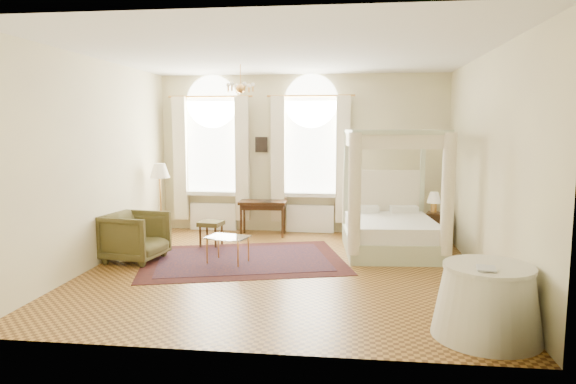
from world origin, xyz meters
name	(u,v)px	position (x,y,z in m)	size (l,w,h in m)	color
ground	(283,270)	(0.00, 0.00, 0.00)	(6.00, 6.00, 0.00)	#A4722F
room_walls	(282,143)	(0.00, 0.00, 1.98)	(6.00, 6.00, 6.00)	beige
window_left	(212,162)	(-1.90, 2.87, 1.49)	(1.62, 0.27, 3.29)	white
window_right	(310,162)	(0.20, 2.87, 1.49)	(1.62, 0.27, 3.29)	white
chandelier	(241,87)	(-0.90, 1.20, 2.91)	(0.51, 0.45, 0.50)	#CB8F43
wall_pictures	(306,143)	(0.09, 2.97, 1.89)	(2.54, 0.03, 0.39)	black
canopy_bed	(391,225)	(1.75, 1.36, 0.49)	(1.80, 2.14, 2.17)	#B6BE9A
nightstand	(438,229)	(2.70, 2.11, 0.30)	(0.42, 0.38, 0.60)	#321C0D
nightstand_lamp	(434,199)	(2.62, 2.20, 0.86)	(0.26, 0.26, 0.38)	#CB8F43
writing_desk	(263,206)	(-0.74, 2.48, 0.61)	(0.98, 0.54, 0.72)	#321C0D
laptop	(267,201)	(-0.64, 2.37, 0.73)	(0.31, 0.20, 0.02)	black
stool	(211,225)	(-1.55, 1.44, 0.39)	(0.46, 0.46, 0.47)	#4A4120
armchair	(136,237)	(-2.50, 0.24, 0.41)	(0.87, 0.90, 0.82)	#463F1E
coffee_table	(228,239)	(-0.94, 0.28, 0.40)	(0.75, 0.61, 0.45)	white
floor_lamp	(160,175)	(-2.70, 1.93, 1.29)	(0.39, 0.39, 1.51)	#CB8F43
oriental_rug	(243,260)	(-0.74, 0.50, 0.01)	(3.82, 3.17, 0.01)	#40150F
side_table	(487,301)	(2.49, -2.28, 0.38)	(1.14, 1.14, 0.78)	beige
book	(477,268)	(2.33, -2.46, 0.79)	(0.18, 0.25, 0.02)	black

